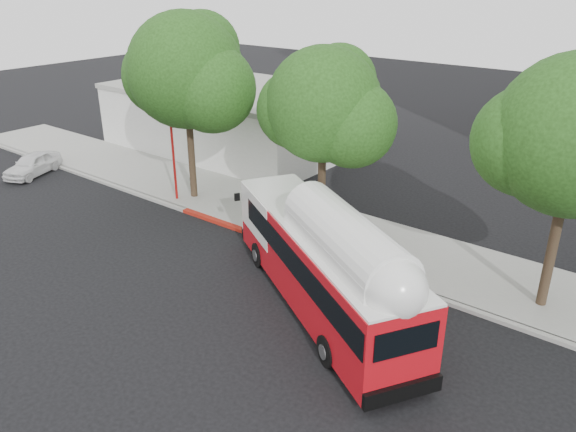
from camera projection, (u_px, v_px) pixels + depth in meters
name	position (u px, v px, depth m)	size (l,w,h in m)	color
ground	(252.00, 293.00, 21.54)	(120.00, 120.00, 0.00)	black
sidewalk	(344.00, 234.00, 26.22)	(60.00, 5.00, 0.15)	gray
curb_strip	(312.00, 254.00, 24.33)	(60.00, 0.30, 0.15)	gray
red_curb_segment	(259.00, 236.00, 26.02)	(10.00, 0.32, 0.16)	#9F1D11
street_tree_left	(193.00, 76.00, 27.72)	(6.67, 5.80, 9.74)	#2D2116
street_tree_mid	(332.00, 111.00, 23.90)	(5.75, 5.00, 8.62)	#2D2116
low_commercial_bldg	(232.00, 117.00, 38.69)	(16.20, 10.20, 4.25)	silver
transit_bus	(321.00, 266.00, 20.01)	(11.53, 8.15, 3.62)	red
parked_car	(32.00, 164.00, 33.85)	(3.92, 1.58, 1.34)	silver
signal_pole	(174.00, 158.00, 29.25)	(0.13, 0.45, 4.72)	#AB1412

